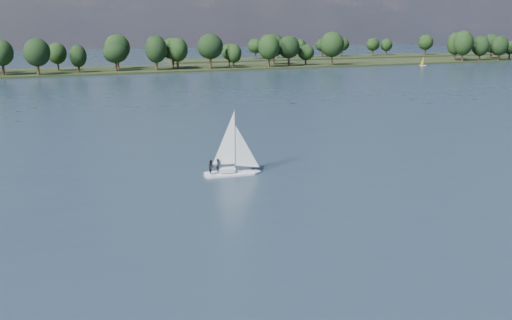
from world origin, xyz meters
The scene contains 6 objects.
ground centered at (0.00, 100.00, 0.00)m, with size 700.00×700.00×0.00m, color #233342.
far_shore centered at (0.00, 212.00, 0.00)m, with size 660.00×40.00×1.50m, color black.
far_shore_back centered at (160.00, 260.00, 0.00)m, with size 220.00×30.00×1.40m, color black.
sailboat centered at (-4.03, 36.99, 2.38)m, with size 6.65×2.62×8.51m.
dinghy_orange centered at (151.89, 184.92, 1.07)m, with size 2.98×1.56×4.54m.
treeline centered at (-2.45, 207.47, 8.10)m, with size 562.83×73.61×18.57m.
Camera 1 is at (-29.18, -26.20, 17.94)m, focal length 40.00 mm.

